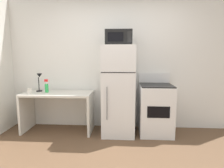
{
  "coord_description": "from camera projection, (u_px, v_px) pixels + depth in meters",
  "views": [
    {
      "loc": [
        0.12,
        -2.13,
        1.44
      ],
      "look_at": [
        -0.09,
        1.1,
        0.96
      ],
      "focal_mm": 30.72,
      "sensor_mm": 36.0,
      "label": 1
    }
  ],
  "objects": [
    {
      "name": "wall_back_white",
      "position": [
        118.0,
        63.0,
        3.81
      ],
      "size": [
        5.0,
        0.1,
        2.6
      ],
      "primitive_type": "cube",
      "color": "white",
      "rests_on": "ground"
    },
    {
      "name": "desk",
      "position": [
        58.0,
        104.0,
        3.64
      ],
      "size": [
        1.29,
        0.58,
        0.75
      ],
      "color": "silver",
      "rests_on": "ground"
    },
    {
      "name": "desk_lamp",
      "position": [
        39.0,
        79.0,
        3.67
      ],
      "size": [
        0.14,
        0.12,
        0.35
      ],
      "color": "black",
      "rests_on": "desk"
    },
    {
      "name": "coffee_mug",
      "position": [
        30.0,
        91.0,
        3.51
      ],
      "size": [
        0.08,
        0.08,
        0.09
      ],
      "primitive_type": "cylinder",
      "color": "white",
      "rests_on": "desk"
    },
    {
      "name": "spray_bottle",
      "position": [
        47.0,
        87.0,
        3.62
      ],
      "size": [
        0.06,
        0.06,
        0.25
      ],
      "color": "green",
      "rests_on": "desk"
    },
    {
      "name": "refrigerator",
      "position": [
        119.0,
        90.0,
        3.5
      ],
      "size": [
        0.58,
        0.67,
        1.62
      ],
      "color": "white",
      "rests_on": "ground"
    },
    {
      "name": "microwave",
      "position": [
        119.0,
        38.0,
        3.34
      ],
      "size": [
        0.46,
        0.35,
        0.26
      ],
      "color": "black",
      "rests_on": "refrigerator"
    },
    {
      "name": "oven_range",
      "position": [
        156.0,
        109.0,
        3.53
      ],
      "size": [
        0.59,
        0.61,
        1.1
      ],
      "color": "white",
      "rests_on": "ground"
    }
  ]
}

